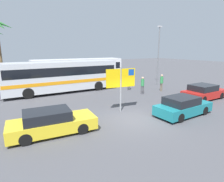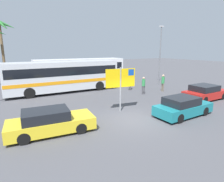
{
  "view_description": "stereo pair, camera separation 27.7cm",
  "coord_description": "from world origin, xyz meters",
  "px_view_note": "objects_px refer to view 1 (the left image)",
  "views": [
    {
      "loc": [
        -6.9,
        -9.03,
        4.45
      ],
      "look_at": [
        0.03,
        2.96,
        1.3
      ],
      "focal_mm": 29.86,
      "sensor_mm": 36.0,
      "label": 1
    },
    {
      "loc": [
        -6.66,
        -9.17,
        4.45
      ],
      "look_at": [
        0.03,
        2.96,
        1.3
      ],
      "focal_mm": 29.86,
      "sensor_mm": 36.0,
      "label": 2
    }
  ],
  "objects_px": {
    "pedestrian_crossing_lot": "(129,81)",
    "pedestrian_near_sign": "(143,84)",
    "bus_rear_coach": "(79,70)",
    "car_yellow": "(51,122)",
    "bus_front_coach": "(62,75)",
    "pedestrian_by_bus": "(162,81)",
    "car_red": "(204,92)",
    "ferry_sign": "(121,80)",
    "car_teal": "(183,106)"
  },
  "relations": [
    {
      "from": "bus_front_coach",
      "to": "car_yellow",
      "type": "relative_size",
      "value": 2.48
    },
    {
      "from": "ferry_sign",
      "to": "car_red",
      "type": "relative_size",
      "value": 0.76
    },
    {
      "from": "ferry_sign",
      "to": "car_teal",
      "type": "distance_m",
      "value": 4.56
    },
    {
      "from": "bus_rear_coach",
      "to": "ferry_sign",
      "type": "distance_m",
      "value": 12.17
    },
    {
      "from": "bus_rear_coach",
      "to": "car_yellow",
      "type": "xyz_separation_m",
      "value": [
        -6.44,
        -13.31,
        -1.15
      ]
    },
    {
      "from": "pedestrian_near_sign",
      "to": "car_red",
      "type": "bearing_deg",
      "value": 66.66
    },
    {
      "from": "bus_front_coach",
      "to": "pedestrian_by_bus",
      "type": "height_order",
      "value": "bus_front_coach"
    },
    {
      "from": "ferry_sign",
      "to": "car_teal",
      "type": "height_order",
      "value": "ferry_sign"
    },
    {
      "from": "car_teal",
      "to": "pedestrian_by_bus",
      "type": "bearing_deg",
      "value": 53.83
    },
    {
      "from": "car_red",
      "to": "bus_front_coach",
      "type": "bearing_deg",
      "value": 136.93
    },
    {
      "from": "pedestrian_crossing_lot",
      "to": "bus_rear_coach",
      "type": "bearing_deg",
      "value": -143.67
    },
    {
      "from": "car_yellow",
      "to": "pedestrian_by_bus",
      "type": "bearing_deg",
      "value": 24.14
    },
    {
      "from": "car_yellow",
      "to": "pedestrian_crossing_lot",
      "type": "xyz_separation_m",
      "value": [
        9.75,
        6.77,
        0.36
      ]
    },
    {
      "from": "bus_front_coach",
      "to": "pedestrian_near_sign",
      "type": "relative_size",
      "value": 6.51
    },
    {
      "from": "bus_front_coach",
      "to": "bus_rear_coach",
      "type": "height_order",
      "value": "same"
    },
    {
      "from": "bus_rear_coach",
      "to": "pedestrian_near_sign",
      "type": "xyz_separation_m",
      "value": [
        3.45,
        -8.71,
        -0.75
      ]
    },
    {
      "from": "bus_front_coach",
      "to": "ferry_sign",
      "type": "relative_size",
      "value": 3.55
    },
    {
      "from": "ferry_sign",
      "to": "car_teal",
      "type": "xyz_separation_m",
      "value": [
        3.18,
        -2.79,
        -1.69
      ]
    },
    {
      "from": "bus_front_coach",
      "to": "car_teal",
      "type": "bearing_deg",
      "value": -65.53
    },
    {
      "from": "bus_front_coach",
      "to": "bus_rear_coach",
      "type": "relative_size",
      "value": 1.0
    },
    {
      "from": "car_teal",
      "to": "pedestrian_near_sign",
      "type": "relative_size",
      "value": 2.41
    },
    {
      "from": "bus_front_coach",
      "to": "car_red",
      "type": "relative_size",
      "value": 2.69
    },
    {
      "from": "bus_rear_coach",
      "to": "pedestrian_by_bus",
      "type": "xyz_separation_m",
      "value": [
        6.01,
        -8.73,
        -0.71
      ]
    },
    {
      "from": "car_teal",
      "to": "bus_rear_coach",
      "type": "bearing_deg",
      "value": 94.78
    },
    {
      "from": "bus_rear_coach",
      "to": "car_red",
      "type": "relative_size",
      "value": 2.69
    },
    {
      "from": "pedestrian_crossing_lot",
      "to": "pedestrian_near_sign",
      "type": "distance_m",
      "value": 2.17
    },
    {
      "from": "car_teal",
      "to": "pedestrian_by_bus",
      "type": "xyz_separation_m",
      "value": [
        4.09,
        6.16,
        0.44
      ]
    },
    {
      "from": "bus_rear_coach",
      "to": "pedestrian_near_sign",
      "type": "distance_m",
      "value": 9.4
    },
    {
      "from": "bus_front_coach",
      "to": "pedestrian_near_sign",
      "type": "height_order",
      "value": "bus_front_coach"
    },
    {
      "from": "bus_rear_coach",
      "to": "car_red",
      "type": "bearing_deg",
      "value": -61.35
    },
    {
      "from": "bus_rear_coach",
      "to": "car_teal",
      "type": "bearing_deg",
      "value": -82.64
    },
    {
      "from": "pedestrian_by_bus",
      "to": "pedestrian_near_sign",
      "type": "bearing_deg",
      "value": -179.35
    },
    {
      "from": "bus_front_coach",
      "to": "car_yellow",
      "type": "bearing_deg",
      "value": -109.01
    },
    {
      "from": "pedestrian_crossing_lot",
      "to": "pedestrian_near_sign",
      "type": "bearing_deg",
      "value": 12.94
    },
    {
      "from": "pedestrian_by_bus",
      "to": "bus_rear_coach",
      "type": "bearing_deg",
      "value": 125.61
    },
    {
      "from": "car_yellow",
      "to": "pedestrian_near_sign",
      "type": "relative_size",
      "value": 2.63
    },
    {
      "from": "car_red",
      "to": "pedestrian_near_sign",
      "type": "xyz_separation_m",
      "value": [
        -3.62,
        4.23,
        0.4
      ]
    },
    {
      "from": "car_yellow",
      "to": "pedestrian_near_sign",
      "type": "bearing_deg",
      "value": 28.89
    },
    {
      "from": "pedestrian_crossing_lot",
      "to": "pedestrian_near_sign",
      "type": "height_order",
      "value": "pedestrian_near_sign"
    },
    {
      "from": "car_red",
      "to": "car_yellow",
      "type": "bearing_deg",
      "value": -179.52
    },
    {
      "from": "car_yellow",
      "to": "bus_rear_coach",
      "type": "bearing_deg",
      "value": 68.13
    },
    {
      "from": "bus_front_coach",
      "to": "pedestrian_near_sign",
      "type": "xyz_separation_m",
      "value": [
        6.59,
        -4.96,
        -0.75
      ]
    },
    {
      "from": "pedestrian_by_bus",
      "to": "ferry_sign",
      "type": "bearing_deg",
      "value": -154.11
    },
    {
      "from": "car_yellow",
      "to": "pedestrian_crossing_lot",
      "type": "bearing_deg",
      "value": 38.7
    },
    {
      "from": "bus_front_coach",
      "to": "ferry_sign",
      "type": "height_order",
      "value": "ferry_sign"
    },
    {
      "from": "ferry_sign",
      "to": "pedestrian_crossing_lot",
      "type": "bearing_deg",
      "value": 58.65
    },
    {
      "from": "bus_front_coach",
      "to": "car_red",
      "type": "distance_m",
      "value": 13.79
    },
    {
      "from": "pedestrian_near_sign",
      "to": "bus_front_coach",
      "type": "bearing_deg",
      "value": -100.88
    },
    {
      "from": "bus_front_coach",
      "to": "bus_rear_coach",
      "type": "bearing_deg",
      "value": 49.96
    },
    {
      "from": "pedestrian_near_sign",
      "to": "pedestrian_by_bus",
      "type": "bearing_deg",
      "value": 115.69
    }
  ]
}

